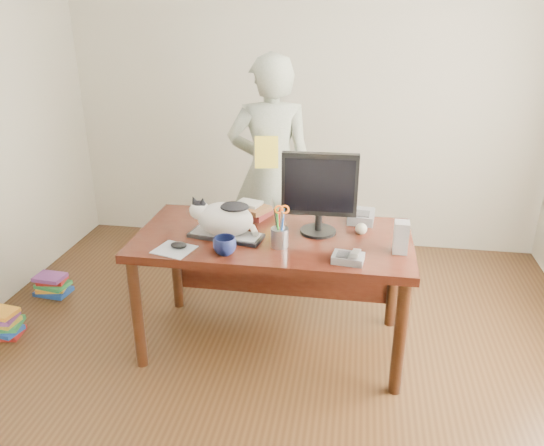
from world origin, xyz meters
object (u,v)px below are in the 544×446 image
Objects in this scene: monitor at (319,189)px; baseball at (361,229)px; coffee_mug at (225,246)px; cat at (223,217)px; pen_cup at (280,235)px; calculator at (361,216)px; mouse at (179,245)px; book_pile_a at (2,323)px; person at (271,172)px; book_pile_b at (52,285)px; desk at (275,253)px; keyboard at (226,235)px; phone at (349,258)px; book_stack at (251,210)px; speaker at (401,237)px.

baseball is (0.25, 0.03, -0.24)m from monitor.
coffee_mug is at bearing -144.51° from monitor.
cat reaches higher than pen_cup.
mouse is at bearing -145.07° from calculator.
mouse is 1.44m from book_pile_a.
book_pile_b is (-1.55, -0.55, -0.78)m from person.
desk is 0.94× the size of person.
coffee_mug is at bearing -3.26° from book_pile_a.
baseball is at bearing 22.56° from keyboard.
pen_cup is at bearing 168.92° from phone.
book_stack is (0.07, 0.36, 0.03)m from keyboard.
monitor reaches higher than pen_cup.
cat is (-0.28, -0.15, 0.27)m from desk.
monitor reaches higher than keyboard.
calculator reaches higher than book_pile_b.
mouse is (-0.21, -0.19, -0.10)m from cat.
phone is at bearing -146.55° from speaker.
pen_cup is at bearing -2.04° from cat.
speaker reaches higher than baseball.
cat reaches higher than phone.
book_pile_a is (-2.47, -0.10, -0.75)m from speaker.
speaker is 0.80× the size of calculator.
keyboard is at bearing -167.45° from baseball.
book_pile_b is at bearing 173.66° from baseball.
baseball is 0.31× the size of calculator.
phone reaches higher than book_pile_a.
desk is 3.57× the size of keyboard.
calculator is (0.72, 0.60, -0.02)m from coffee_mug.
monitor is at bearing 24.92° from keyboard.
mouse reaches higher than desk.
coffee_mug is (0.27, -0.03, 0.03)m from mouse.
person is at bearing 87.50° from coffee_mug.
book_pile_b is (-1.98, 0.28, -0.95)m from monitor.
pen_cup is 0.50m from book_stack.
desk is 7.30× the size of calculator.
desk is 0.49m from monitor.
monitor is 4.73× the size of mouse.
keyboard is at bearing 5.05° from book_pile_a.
coffee_mug is 0.47× the size of book_pile_a.
keyboard is at bearing -148.79° from calculator.
mouse is 0.37× the size of book_stack.
book_stack is at bearing 86.30° from cat.
monitor is 0.63m from coffee_mug.
pen_cup is at bearing -129.59° from calculator.
pen_cup is at bearing -151.36° from baseball.
mouse reaches higher than book_pile_a.
baseball reaches higher than keyboard.
desk is at bearing -8.97° from book_pile_b.
keyboard is 0.86m from calculator.
cat is 0.76m from phone.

